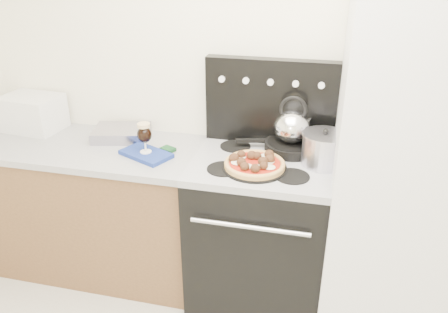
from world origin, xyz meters
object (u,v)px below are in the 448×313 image
(beer_glass, at_px, (145,138))
(pizza_pan, at_px, (255,168))
(skillet, at_px, (291,147))
(tea_kettle, at_px, (292,124))
(toaster_oven, at_px, (33,113))
(fridge, at_px, (397,171))
(oven_mitt, at_px, (146,154))
(pizza, at_px, (255,163))
(stove_body, at_px, (259,233))
(base_cabinet, at_px, (93,209))
(stock_pot, at_px, (324,150))

(beer_glass, distance_m, pizza_pan, 0.65)
(skillet, height_order, tea_kettle, tea_kettle)
(toaster_oven, bearing_deg, tea_kettle, 5.17)
(fridge, relative_size, oven_mitt, 6.56)
(pizza, bearing_deg, pizza_pan, 0.00)
(stove_body, distance_m, fridge, 0.87)
(base_cabinet, xyz_separation_m, beer_glass, (0.44, -0.08, 0.58))
(base_cabinet, relative_size, fridge, 0.76)
(base_cabinet, bearing_deg, beer_glass, -9.59)
(oven_mitt, bearing_deg, skillet, 15.01)
(stove_body, bearing_deg, fridge, -2.05)
(beer_glass, relative_size, pizza_pan, 0.52)
(base_cabinet, relative_size, tea_kettle, 6.31)
(oven_mitt, height_order, tea_kettle, tea_kettle)
(base_cabinet, xyz_separation_m, stock_pot, (1.43, 0.01, 0.57))
(base_cabinet, height_order, oven_mitt, oven_mitt)
(stove_body, height_order, pizza, pizza)
(pizza, height_order, stock_pot, stock_pot)
(skillet, bearing_deg, stock_pot, -35.91)
(tea_kettle, distance_m, stock_pot, 0.24)
(oven_mitt, bearing_deg, stove_body, 4.33)
(pizza_pan, relative_size, stock_pot, 1.47)
(pizza, bearing_deg, oven_mitt, 175.19)
(base_cabinet, height_order, beer_glass, beer_glass)
(toaster_oven, height_order, beer_glass, toaster_oven)
(beer_glass, distance_m, pizza, 0.64)
(oven_mitt, relative_size, skillet, 0.97)
(fridge, bearing_deg, tea_kettle, 161.24)
(stove_body, relative_size, tea_kettle, 3.83)
(stock_pot, bearing_deg, pizza, -158.94)
(base_cabinet, distance_m, oven_mitt, 0.66)
(pizza_pan, bearing_deg, tea_kettle, 58.59)
(pizza_pan, relative_size, tea_kettle, 1.49)
(skillet, bearing_deg, stove_body, -130.53)
(toaster_oven, xyz_separation_m, pizza, (1.51, -0.28, -0.06))
(fridge, height_order, tea_kettle, fridge)
(oven_mitt, distance_m, pizza_pan, 0.64)
(pizza, height_order, skillet, pizza)
(oven_mitt, distance_m, stock_pot, 0.99)
(pizza, xyz_separation_m, stock_pot, (0.35, 0.13, 0.05))
(stove_body, distance_m, pizza_pan, 0.50)
(stove_body, relative_size, beer_glass, 4.92)
(toaster_oven, distance_m, pizza_pan, 1.54)
(fridge, bearing_deg, pizza, -173.79)
(pizza_pan, bearing_deg, oven_mitt, 175.19)
(toaster_oven, bearing_deg, fridge, 0.39)
(stove_body, height_order, oven_mitt, oven_mitt)
(base_cabinet, distance_m, beer_glass, 0.74)
(stove_body, distance_m, pizza, 0.52)
(toaster_oven, distance_m, pizza, 1.53)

